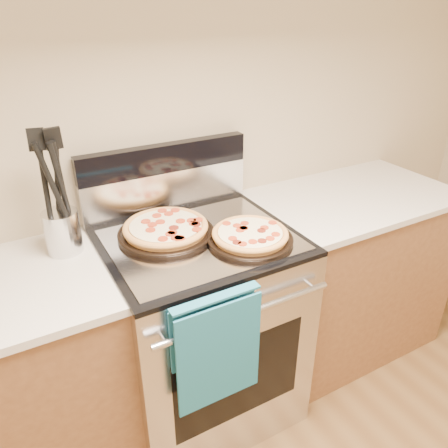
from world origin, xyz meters
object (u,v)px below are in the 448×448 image
pepperoni_pizza_front (250,236)px  range_body (201,329)px  utensil_crock (63,232)px  pepperoni_pizza_back (166,229)px

pepperoni_pizza_front → range_body: bearing=139.8°
pepperoni_pizza_front → utensil_crock: 0.71m
range_body → utensil_crock: bearing=160.8°
pepperoni_pizza_front → pepperoni_pizza_back: bearing=142.5°
pepperoni_pizza_back → pepperoni_pizza_front: pepperoni_pizza_back is taller
range_body → pepperoni_pizza_front: (0.16, -0.14, 0.50)m
pepperoni_pizza_back → utensil_crock: (-0.37, 0.10, 0.04)m
pepperoni_pizza_front → utensil_crock: bearing=154.7°
utensil_crock → range_body: bearing=-19.2°
range_body → utensil_crock: size_ratio=5.48×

